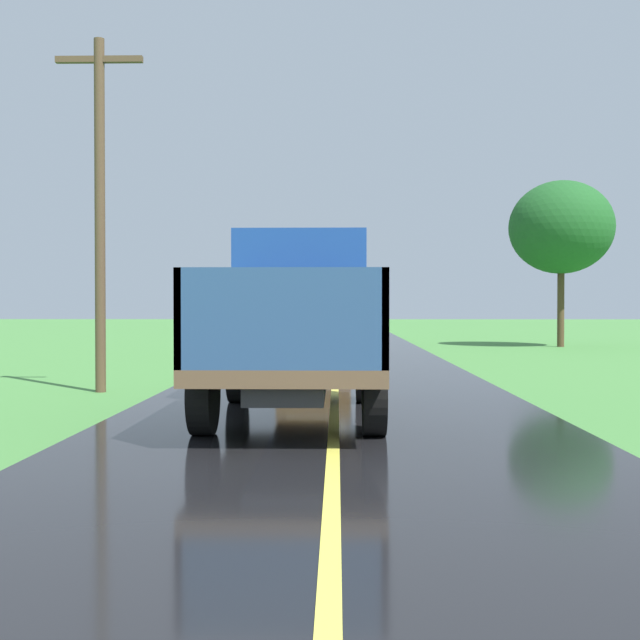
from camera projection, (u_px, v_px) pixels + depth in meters
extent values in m
cube|color=#2D2D30|center=(295.00, 375.00, 11.42)|extent=(0.90, 5.51, 0.24)
cube|color=brown|center=(295.00, 361.00, 11.42)|extent=(2.30, 5.80, 0.20)
cube|color=#1E479E|center=(301.00, 290.00, 13.35)|extent=(2.10, 1.90, 1.90)
cube|color=black|center=(304.00, 273.00, 14.30)|extent=(1.78, 0.02, 0.76)
cube|color=#2D517F|center=(207.00, 316.00, 10.46)|extent=(0.08, 3.85, 1.10)
cube|color=#2D517F|center=(377.00, 317.00, 10.41)|extent=(0.08, 3.85, 1.10)
cube|color=#2D517F|center=(281.00, 319.00, 8.55)|extent=(2.30, 0.08, 1.10)
cube|color=#2D517F|center=(298.00, 315.00, 12.32)|extent=(2.30, 0.08, 1.10)
cylinder|color=black|center=(238.00, 372.00, 13.25)|extent=(0.28, 1.00, 1.00)
cylinder|color=black|center=(365.00, 372.00, 13.20)|extent=(0.28, 1.00, 1.00)
cylinder|color=black|center=(203.00, 394.00, 9.85)|extent=(0.28, 1.00, 1.00)
cylinder|color=black|center=(374.00, 395.00, 9.81)|extent=(0.28, 1.00, 1.00)
ellipsoid|color=#7EB627|center=(245.00, 340.00, 12.05)|extent=(0.59, 0.74, 0.38)
ellipsoid|color=#86C02A|center=(358.00, 321.00, 10.52)|extent=(0.48, 0.53, 0.42)
ellipsoid|color=#8FB123|center=(232.00, 294.00, 9.73)|extent=(0.59, 0.55, 0.40)
ellipsoid|color=#91B820|center=(257.00, 318.00, 12.01)|extent=(0.41, 0.44, 0.50)
ellipsoid|color=#7DB12A|center=(237.00, 324.00, 9.17)|extent=(0.57, 0.63, 0.37)
ellipsoid|color=#8BB633|center=(312.00, 346.00, 10.94)|extent=(0.55, 0.52, 0.37)
cube|color=#2D2D30|center=(316.00, 335.00, 27.30)|extent=(0.90, 5.51, 0.24)
cube|color=brown|center=(316.00, 329.00, 27.29)|extent=(2.30, 5.80, 0.20)
cube|color=silver|center=(317.00, 299.00, 29.22)|extent=(2.10, 1.90, 1.90)
cube|color=black|center=(318.00, 290.00, 30.17)|extent=(1.78, 0.02, 0.76)
cube|color=brown|center=(281.00, 310.00, 26.33)|extent=(0.08, 3.85, 1.10)
cube|color=brown|center=(349.00, 310.00, 26.28)|extent=(0.08, 3.85, 1.10)
cube|color=brown|center=(313.00, 310.00, 24.42)|extent=(2.30, 0.08, 1.10)
cube|color=brown|center=(316.00, 310.00, 28.19)|extent=(2.30, 0.08, 1.10)
cylinder|color=black|center=(288.00, 336.00, 29.12)|extent=(0.28, 1.00, 1.00)
cylinder|color=black|center=(346.00, 336.00, 29.07)|extent=(0.28, 1.00, 1.00)
cylinder|color=black|center=(282.00, 340.00, 25.73)|extent=(0.28, 1.00, 1.00)
cylinder|color=black|center=(347.00, 340.00, 25.68)|extent=(0.28, 1.00, 1.00)
ellipsoid|color=#7DB725|center=(331.00, 312.00, 26.33)|extent=(0.53, 0.67, 0.39)
ellipsoid|color=#90B922|center=(333.00, 310.00, 26.24)|extent=(0.60, 0.72, 0.51)
ellipsoid|color=#91C21F|center=(291.00, 311.00, 26.50)|extent=(0.48, 0.59, 0.37)
ellipsoid|color=#85B532|center=(324.00, 302.00, 26.97)|extent=(0.44, 0.52, 0.45)
ellipsoid|color=#90C229|center=(311.00, 321.00, 26.17)|extent=(0.46, 0.42, 0.38)
ellipsoid|color=#90C432|center=(314.00, 302.00, 27.49)|extent=(0.55, 0.53, 0.45)
ellipsoid|color=#8EB825|center=(320.00, 321.00, 25.69)|extent=(0.55, 0.57, 0.48)
ellipsoid|color=#8BB920|center=(339.00, 320.00, 25.97)|extent=(0.56, 0.52, 0.48)
ellipsoid|color=#84B721|center=(291.00, 311.00, 25.38)|extent=(0.50, 0.60, 0.40)
cylinder|color=brown|center=(100.00, 216.00, 15.43)|extent=(0.20, 0.20, 6.80)
cube|color=brown|center=(99.00, 60.00, 15.38)|extent=(1.68, 0.12, 0.12)
cylinder|color=#4C3823|center=(561.00, 308.00, 32.61)|extent=(0.28, 0.28, 3.19)
ellipsoid|color=#1E5623|center=(561.00, 227.00, 32.56)|extent=(4.20, 4.20, 3.78)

